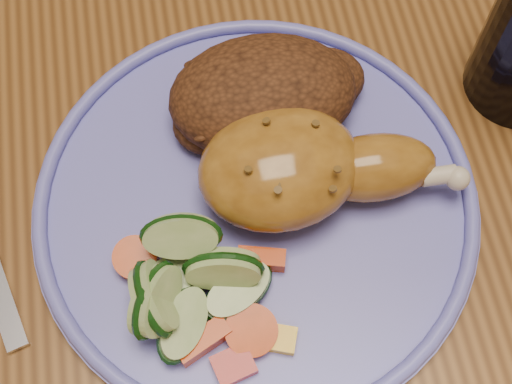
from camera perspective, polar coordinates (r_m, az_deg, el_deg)
The scene contains 7 objects.
ground at distance 1.24m, azimuth 2.03°, elevation -11.09°, with size 4.00×4.00×0.00m, color #54341C.
dining_table at distance 0.61m, azimuth 4.03°, elevation 4.04°, with size 0.90×1.40×0.75m.
plate at distance 0.49m, azimuth 0.00°, elevation -1.04°, with size 0.30×0.30×0.01m, color #6A6BD5.
plate_rim at distance 0.48m, azimuth 0.00°, elevation -0.51°, with size 0.30×0.30×0.01m, color #6A6BD5.
chicken_leg at distance 0.47m, azimuth 3.78°, elevation 1.94°, with size 0.18×0.10×0.06m.
rice_pilaf at distance 0.50m, azimuth 0.84°, elevation 7.75°, with size 0.14×0.10×0.06m.
vegetable_pile at distance 0.45m, azimuth -5.23°, elevation -7.74°, with size 0.11×0.11×0.06m.
Camera 1 is at (-0.09, -0.29, 1.20)m, focal length 50.00 mm.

